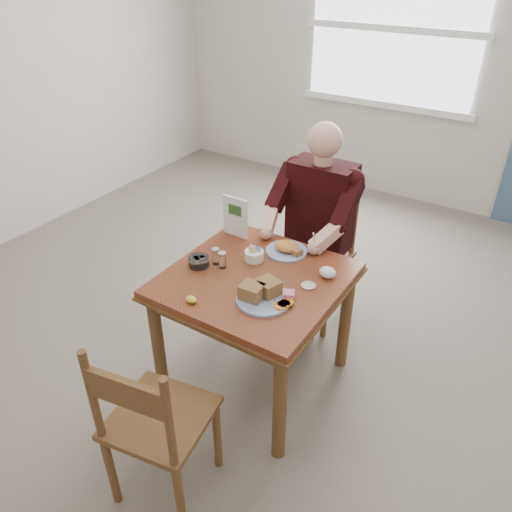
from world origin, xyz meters
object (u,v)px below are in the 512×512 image
Objects in this scene: far_plate at (287,249)px; chair_far at (318,253)px; chair_near at (155,423)px; near_plate at (263,294)px; diner at (316,215)px; table at (255,293)px.

chair_far is at bearing 92.91° from far_plate.
chair_near is 3.12× the size of near_plate.
chair_far is 3.12× the size of near_plate.
chair_near is 0.69× the size of diner.
far_plate reaches higher than table.
diner is at bearing 91.00° from chair_near.
table is 0.97× the size of chair_far.
chair_near is at bearing -89.00° from diner.
far_plate is (0.03, 0.30, 0.14)m from table.
diner is 4.55× the size of near_plate.
chair_near is (0.03, -0.86, -0.16)m from table.
table is at bearing -90.00° from chair_far.
chair_far is 0.34m from diner.
chair_far is at bearing 90.94° from chair_near.
diner is (0.00, 0.71, 0.17)m from table.
table is at bearing 91.82° from chair_near.
near_plate is at bearing -75.51° from far_plate.
table is 0.88m from chair_near.
chair_near is 3.02× the size of far_plate.
near_plate reaches higher than table.
diner reaches higher than table.
diner is at bearing -89.99° from chair_far.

